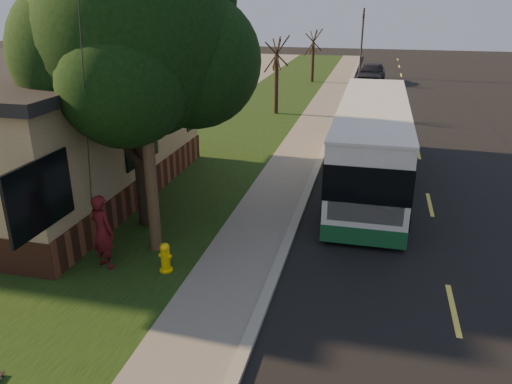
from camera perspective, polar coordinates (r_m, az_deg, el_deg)
ground at (r=11.78m, az=1.73°, el=-10.73°), size 120.00×120.00×0.00m
road at (r=20.85m, az=18.38°, el=2.76°), size 8.00×80.00×0.01m
curb at (r=20.83m, az=7.40°, el=3.84°), size 0.25×80.00×0.12m
sidewalk at (r=20.96m, az=4.68°, el=4.00°), size 2.00×80.00×0.08m
grass_verge at (r=21.73m, az=-4.50°, el=4.62°), size 5.00×80.00×0.07m
building_lot at (r=26.50m, az=-25.67°, el=5.59°), size 15.00×80.00×0.04m
fire_hydrant at (r=12.28m, az=-10.31°, el=-7.35°), size 0.32×0.32×0.74m
utility_pole at (r=12.12m, az=-12.90°, el=13.12°), size 2.86×3.21×9.07m
leafy_tree at (r=13.92m, az=-13.37°, el=16.31°), size 6.30×6.00×7.80m
bare_tree_near at (r=28.62m, az=2.34°, el=13.05°), size 1.38×1.21×4.31m
bare_tree_far at (r=40.33m, az=6.52°, el=15.12°), size 1.38×1.21×4.03m
traffic_signal at (r=43.92m, az=12.02°, el=16.83°), size 0.18×0.22×5.50m
transit_bus at (r=18.04m, az=13.04°, el=5.67°), size 2.48×10.77×2.92m
skateboarder at (r=12.57m, az=-17.13°, el=-4.34°), size 0.80×0.66×1.88m
dumpster at (r=22.43m, az=-16.44°, el=5.97°), size 1.63×1.44×1.21m
distant_car at (r=40.86m, az=13.01°, el=13.11°), size 2.36×4.87×1.60m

